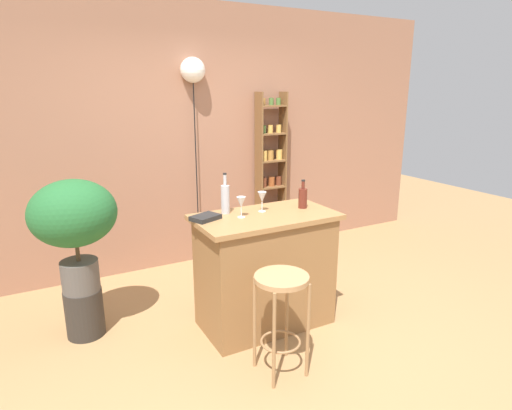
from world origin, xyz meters
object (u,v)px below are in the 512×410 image
at_px(potted_plant, 74,219).
at_px(cookbook, 205,217).
at_px(plant_stool, 85,312).
at_px(wine_glass_left, 262,198).
at_px(pendant_globe_light, 193,72).
at_px(wine_glass_center, 241,203).
at_px(bar_stool, 281,300).
at_px(spice_shelf, 271,173).
at_px(bottle_spirits_clear, 225,198).
at_px(bottle_soda_blue, 303,197).

relative_size(potted_plant, cookbook, 4.22).
height_order(plant_stool, cookbook, cookbook).
distance_m(wine_glass_left, pendant_globe_light, 1.77).
xyz_separation_m(wine_glass_center, cookbook, (-0.27, 0.07, -0.10)).
bearing_deg(wine_glass_left, plant_stool, 162.32).
distance_m(bar_stool, pendant_globe_light, 2.66).
xyz_separation_m(wine_glass_left, wine_glass_center, (-0.22, -0.07, 0.00)).
xyz_separation_m(potted_plant, wine_glass_center, (1.15, -0.50, 0.10)).
relative_size(spice_shelf, wine_glass_left, 11.49).
height_order(plant_stool, bottle_spirits_clear, bottle_spirits_clear).
bearing_deg(spice_shelf, wine_glass_left, -122.80).
bearing_deg(bottle_spirits_clear, plant_stool, 162.52).
xyz_separation_m(wine_glass_left, cookbook, (-0.49, 0.01, -0.10)).
xyz_separation_m(potted_plant, pendant_globe_light, (1.36, 1.01, 1.12)).
bearing_deg(plant_stool, wine_glass_left, -17.68).
bearing_deg(pendant_globe_light, wine_glass_left, -89.57).
distance_m(spice_shelf, bottle_soda_blue, 1.57).
bearing_deg(cookbook, bar_stool, -92.81).
bearing_deg(bar_stool, cookbook, 108.79).
xyz_separation_m(plant_stool, pendant_globe_light, (1.36, 1.01, 1.89)).
distance_m(bar_stool, cookbook, 0.87).
bearing_deg(pendant_globe_light, bottle_spirits_clear, -101.32).
distance_m(bottle_spirits_clear, bottle_soda_blue, 0.65).
bearing_deg(wine_glass_left, potted_plant, 162.32).
xyz_separation_m(spice_shelf, wine_glass_center, (-1.12, -1.47, 0.12)).
distance_m(wine_glass_left, wine_glass_center, 0.23).
distance_m(potted_plant, pendant_globe_light, 2.03).
height_order(spice_shelf, cookbook, spice_shelf).
xyz_separation_m(bar_stool, plant_stool, (-1.13, 1.14, -0.35)).
bearing_deg(bottle_spirits_clear, bottle_soda_blue, -14.01).
bearing_deg(bottle_spirits_clear, pendant_globe_light, 78.68).
height_order(bar_stool, pendant_globe_light, pendant_globe_light).
xyz_separation_m(bar_stool, wine_glass_left, (0.25, 0.71, 0.53)).
relative_size(wine_glass_left, pendant_globe_light, 0.07).
xyz_separation_m(spice_shelf, bottle_spirits_clear, (-1.18, -1.30, 0.12)).
relative_size(plant_stool, cookbook, 1.85).
bearing_deg(wine_glass_center, wine_glass_left, 16.78).
bearing_deg(plant_stool, pendant_globe_light, 36.53).
relative_size(bottle_soda_blue, wine_glass_center, 1.46).
height_order(potted_plant, wine_glass_center, potted_plant).
xyz_separation_m(plant_stool, cookbook, (0.89, -0.43, 0.78)).
height_order(spice_shelf, bottle_spirits_clear, spice_shelf).
relative_size(plant_stool, pendant_globe_light, 0.17).
distance_m(potted_plant, cookbook, 0.98).
height_order(spice_shelf, wine_glass_left, spice_shelf).
height_order(wine_glass_center, cookbook, wine_glass_center).
relative_size(bar_stool, bottle_spirits_clear, 2.21).
relative_size(spice_shelf, potted_plant, 2.13).
distance_m(plant_stool, pendant_globe_light, 2.54).
distance_m(plant_stool, wine_glass_left, 1.69).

